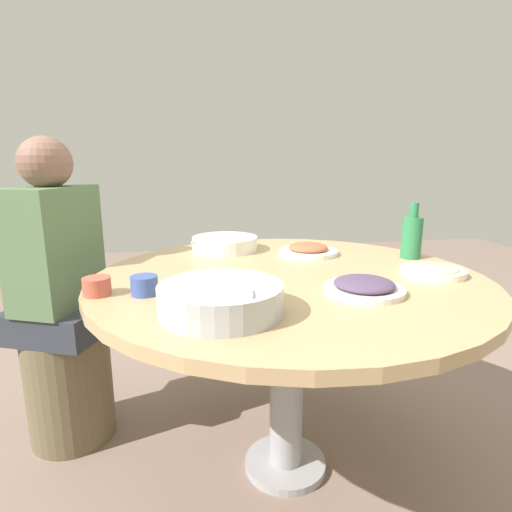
# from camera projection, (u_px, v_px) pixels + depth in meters

# --- Properties ---
(ground) EXTENTS (8.00, 8.00, 0.00)m
(ground) POSITION_uv_depth(u_px,v_px,m) (285.00, 466.00, 1.57)
(ground) COLOR #7D665B
(round_dining_table) EXTENTS (1.31, 1.31, 0.75)m
(round_dining_table) POSITION_uv_depth(u_px,v_px,m) (288.00, 301.00, 1.42)
(round_dining_table) COLOR #99999E
(round_dining_table) RESTS_ON ground
(rice_bowl) EXTENTS (0.32, 0.32, 0.08)m
(rice_bowl) POSITION_uv_depth(u_px,v_px,m) (221.00, 298.00, 1.04)
(rice_bowl) COLOR #B2B5BA
(rice_bowl) RESTS_ON round_dining_table
(soup_bowl) EXTENTS (0.29, 0.28, 0.06)m
(soup_bowl) POSITION_uv_depth(u_px,v_px,m) (225.00, 244.00, 1.77)
(soup_bowl) COLOR white
(soup_bowl) RESTS_ON round_dining_table
(dish_stirfry) EXTENTS (0.24, 0.24, 0.05)m
(dish_stirfry) POSITION_uv_depth(u_px,v_px,m) (308.00, 250.00, 1.70)
(dish_stirfry) COLOR white
(dish_stirfry) RESTS_ON round_dining_table
(dish_eggplant) EXTENTS (0.23, 0.23, 0.05)m
(dish_eggplant) POSITION_uv_depth(u_px,v_px,m) (364.00, 287.00, 1.20)
(dish_eggplant) COLOR silver
(dish_eggplant) RESTS_ON round_dining_table
(dish_noodles) EXTENTS (0.21, 0.21, 0.04)m
(dish_noodles) POSITION_uv_depth(u_px,v_px,m) (433.00, 270.00, 1.39)
(dish_noodles) COLOR #EDE7CC
(dish_noodles) RESTS_ON round_dining_table
(green_bottle) EXTENTS (0.08, 0.08, 0.22)m
(green_bottle) POSITION_uv_depth(u_px,v_px,m) (412.00, 236.00, 1.62)
(green_bottle) COLOR #2A7648
(green_bottle) RESTS_ON round_dining_table
(tea_cup_near) EXTENTS (0.08, 0.08, 0.05)m
(tea_cup_near) POSITION_uv_depth(u_px,v_px,m) (144.00, 285.00, 1.19)
(tea_cup_near) COLOR #38509D
(tea_cup_near) RESTS_ON round_dining_table
(tea_cup_far) EXTENTS (0.08, 0.08, 0.05)m
(tea_cup_far) POSITION_uv_depth(u_px,v_px,m) (97.00, 286.00, 1.18)
(tea_cup_far) COLOR #C15140
(tea_cup_far) RESTS_ON round_dining_table
(stool_for_diner_left) EXTENTS (0.33, 0.33, 0.45)m
(stool_for_diner_left) POSITION_uv_depth(u_px,v_px,m) (70.00, 385.00, 1.70)
(stool_for_diner_left) COLOR brown
(stool_for_diner_left) RESTS_ON ground
(diner_left) EXTENTS (0.44, 0.43, 0.76)m
(diner_left) POSITION_uv_depth(u_px,v_px,m) (56.00, 256.00, 1.58)
(diner_left) COLOR #2D333D
(diner_left) RESTS_ON stool_for_diner_left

